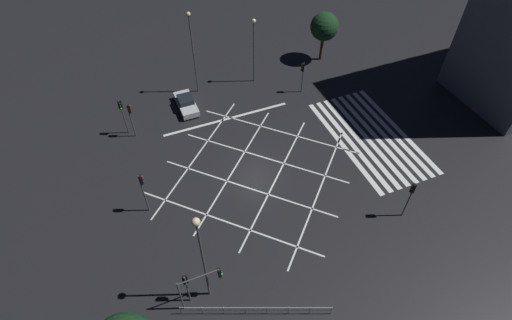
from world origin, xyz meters
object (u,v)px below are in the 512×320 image
at_px(street_tree_near, 324,27).
at_px(waiting_car, 186,103).
at_px(traffic_light_median_north, 143,186).
at_px(street_lamp_west, 192,44).
at_px(traffic_light_nw_main, 186,283).
at_px(street_lamp_east, 254,41).
at_px(traffic_light_sw_cross, 411,194).
at_px(traffic_light_ne_cross, 130,114).
at_px(traffic_light_ne_main, 122,111).
at_px(traffic_light_nw_cross, 203,281).
at_px(street_lamp_far, 201,247).
at_px(traffic_light_se_cross, 302,72).

relative_size(street_tree_near, waiting_car, 1.40).
bearing_deg(traffic_light_median_north, street_lamp_west, 59.18).
bearing_deg(traffic_light_median_north, traffic_light_nw_main, -83.74).
bearing_deg(street_tree_near, street_lamp_east, 96.80).
xyz_separation_m(traffic_light_median_north, waiting_car, (11.69, -6.41, -2.49)).
height_order(traffic_light_sw_cross, street_lamp_west, street_lamp_west).
distance_m(traffic_light_ne_cross, street_lamp_west, 9.48).
height_order(traffic_light_nw_main, traffic_light_sw_cross, traffic_light_sw_cross).
distance_m(traffic_light_ne_main, street_lamp_east, 15.31).
height_order(traffic_light_median_north, traffic_light_ne_main, traffic_light_median_north).
xyz_separation_m(traffic_light_nw_main, street_lamp_east, (22.12, -13.85, 2.62)).
relative_size(traffic_light_ne_main, street_lamp_east, 0.54).
distance_m(traffic_light_ne_cross, street_tree_near, 23.86).
bearing_deg(traffic_light_median_north, traffic_light_ne_main, 89.86).
bearing_deg(traffic_light_ne_main, street_lamp_west, 115.37).
bearing_deg(traffic_light_median_north, traffic_light_nw_cross, -77.65).
bearing_deg(street_lamp_east, traffic_light_median_north, 132.25).
relative_size(street_lamp_far, street_tree_near, 1.55).
relative_size(traffic_light_se_cross, traffic_light_ne_cross, 0.94).
bearing_deg(street_lamp_east, traffic_light_sw_cross, -169.37).
distance_m(traffic_light_nw_cross, street_lamp_west, 24.26).
relative_size(traffic_light_se_cross, street_lamp_far, 0.40).
bearing_deg(traffic_light_ne_main, traffic_light_nw_cross, 5.88).
bearing_deg(traffic_light_nw_main, street_lamp_east, -32.05).
height_order(street_tree_near, waiting_car, street_tree_near).
relative_size(traffic_light_nw_main, street_lamp_west, 0.36).
relative_size(traffic_light_ne_main, street_tree_near, 0.68).
bearing_deg(street_lamp_far, street_tree_near, -42.76).
relative_size(traffic_light_se_cross, traffic_light_median_north, 0.85).
distance_m(traffic_light_median_north, traffic_light_sw_cross, 20.70).
distance_m(street_lamp_west, street_tree_near, 15.66).
bearing_deg(traffic_light_ne_main, waiting_car, 104.14).
relative_size(traffic_light_nw_main, traffic_light_ne_main, 0.83).
height_order(traffic_light_nw_cross, traffic_light_sw_cross, traffic_light_sw_cross).
height_order(traffic_light_ne_cross, traffic_light_median_north, traffic_light_median_north).
height_order(street_lamp_east, street_tree_near, street_lamp_east).
bearing_deg(traffic_light_sw_cross, traffic_light_ne_cross, -44.37).
distance_m(traffic_light_se_cross, street_lamp_east, 6.03).
bearing_deg(waiting_car, street_tree_near, 99.24).
relative_size(traffic_light_median_north, traffic_light_ne_main, 1.08).
height_order(traffic_light_nw_cross, street_lamp_far, street_lamp_far).
height_order(traffic_light_ne_main, traffic_light_sw_cross, traffic_light_sw_cross).
xyz_separation_m(street_lamp_far, waiting_car, (20.52, -4.08, -5.66)).
bearing_deg(street_lamp_west, street_lamp_east, -95.22).
distance_m(traffic_light_nw_cross, waiting_car, 21.41).
distance_m(street_lamp_east, waiting_car, 9.65).
bearing_deg(street_lamp_far, waiting_car, -11.25).
relative_size(traffic_light_ne_main, street_lamp_west, 0.44).
height_order(traffic_light_ne_main, street_tree_near, street_tree_near).
height_order(traffic_light_ne_main, street_lamp_east, street_lamp_east).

